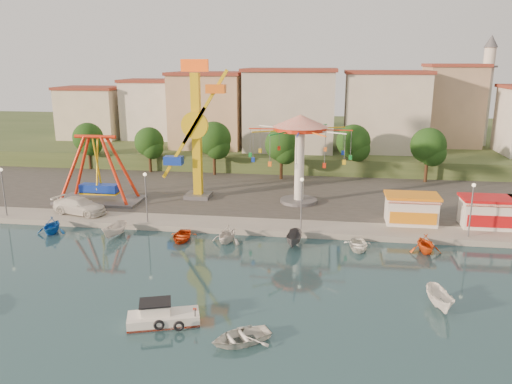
% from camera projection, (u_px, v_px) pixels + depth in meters
% --- Properties ---
extents(ground, '(200.00, 200.00, 0.00)m').
position_uv_depth(ground, '(188.00, 286.00, 38.75)').
color(ground, '#152F3A').
rests_on(ground, ground).
extents(quay_deck, '(200.00, 100.00, 0.60)m').
position_uv_depth(quay_deck, '(274.00, 148.00, 98.01)').
color(quay_deck, '#9E998E').
rests_on(quay_deck, ground).
extents(asphalt_pad, '(90.00, 28.00, 0.01)m').
position_uv_depth(asphalt_pad, '(249.00, 185.00, 67.31)').
color(asphalt_pad, '#4C4944').
rests_on(asphalt_pad, quay_deck).
extents(hill_terrace, '(200.00, 60.00, 3.00)m').
position_uv_depth(hill_terrace, '(277.00, 138.00, 102.49)').
color(hill_terrace, '#384C26').
rests_on(hill_terrace, ground).
extents(pirate_ship_ride, '(10.00, 5.00, 8.00)m').
position_uv_depth(pirate_ship_ride, '(98.00, 170.00, 58.80)').
color(pirate_ship_ride, '#59595E').
rests_on(pirate_ship_ride, quay_deck).
extents(kamikaze_tower, '(5.76, 3.10, 16.50)m').
position_uv_depth(kamikaze_tower, '(198.00, 134.00, 59.12)').
color(kamikaze_tower, '#59595E').
rests_on(kamikaze_tower, quay_deck).
extents(wave_swinger, '(11.60, 11.60, 10.40)m').
position_uv_depth(wave_swinger, '(300.00, 139.00, 57.37)').
color(wave_swinger, '#59595E').
rests_on(wave_swinger, quay_deck).
extents(booth_left, '(5.40, 3.78, 3.08)m').
position_uv_depth(booth_left, '(411.00, 209.00, 51.34)').
color(booth_left, white).
rests_on(booth_left, quay_deck).
extents(booth_mid, '(5.40, 3.78, 3.08)m').
position_uv_depth(booth_mid, '(488.00, 212.00, 50.32)').
color(booth_mid, white).
rests_on(booth_mid, quay_deck).
extents(lamp_post_0, '(0.14, 0.14, 5.00)m').
position_uv_depth(lamp_post_0, '(4.00, 193.00, 53.70)').
color(lamp_post_0, '#59595E').
rests_on(lamp_post_0, quay_deck).
extents(lamp_post_1, '(0.14, 0.14, 5.00)m').
position_uv_depth(lamp_post_1, '(146.00, 199.00, 51.50)').
color(lamp_post_1, '#59595E').
rests_on(lamp_post_1, quay_deck).
extents(lamp_post_2, '(0.14, 0.14, 5.00)m').
position_uv_depth(lamp_post_2, '(301.00, 205.00, 49.30)').
color(lamp_post_2, '#59595E').
rests_on(lamp_post_2, quay_deck).
extents(lamp_post_3, '(0.14, 0.14, 5.00)m').
position_uv_depth(lamp_post_3, '(471.00, 212.00, 47.10)').
color(lamp_post_3, '#59595E').
rests_on(lamp_post_3, quay_deck).
extents(tree_0, '(4.60, 4.60, 7.19)m').
position_uv_depth(tree_0, '(88.00, 138.00, 76.32)').
color(tree_0, '#382314').
rests_on(tree_0, quay_deck).
extents(tree_1, '(4.35, 4.35, 6.80)m').
position_uv_depth(tree_1, '(149.00, 142.00, 74.31)').
color(tree_1, '#382314').
rests_on(tree_1, quay_deck).
extents(tree_2, '(5.02, 5.02, 7.85)m').
position_uv_depth(tree_2, '(214.00, 139.00, 72.33)').
color(tree_2, '#382314').
rests_on(tree_2, quay_deck).
extents(tree_3, '(4.68, 4.68, 7.32)m').
position_uv_depth(tree_3, '(282.00, 145.00, 69.67)').
color(tree_3, '#382314').
rests_on(tree_3, quay_deck).
extents(tree_4, '(4.86, 4.86, 7.60)m').
position_uv_depth(tree_4, '(353.00, 142.00, 71.11)').
color(tree_4, '#382314').
rests_on(tree_4, quay_deck).
extents(tree_5, '(4.83, 4.83, 7.54)m').
position_uv_depth(tree_5, '(428.00, 146.00, 68.00)').
color(tree_5, '#382314').
rests_on(tree_5, quay_deck).
extents(building_0, '(9.26, 9.53, 11.87)m').
position_uv_depth(building_0, '(70.00, 109.00, 85.14)').
color(building_0, beige).
rests_on(building_0, hill_terrace).
extents(building_1, '(12.33, 9.01, 8.63)m').
position_uv_depth(building_1, '(149.00, 116.00, 88.99)').
color(building_1, silver).
rests_on(building_1, hill_terrace).
extents(building_2, '(11.95, 9.28, 11.23)m').
position_uv_depth(building_2, '(222.00, 110.00, 87.40)').
color(building_2, tan).
rests_on(building_2, hill_terrace).
extents(building_3, '(12.59, 10.50, 9.20)m').
position_uv_depth(building_3, '(299.00, 119.00, 82.74)').
color(building_3, beige).
rests_on(building_3, hill_terrace).
extents(building_4, '(10.75, 9.23, 9.24)m').
position_uv_depth(building_4, '(380.00, 118.00, 84.14)').
color(building_4, beige).
rests_on(building_4, hill_terrace).
extents(building_5, '(12.77, 10.96, 11.21)m').
position_uv_depth(building_5, '(466.00, 114.00, 80.27)').
color(building_5, tan).
rests_on(building_5, hill_terrace).
extents(minaret, '(2.80, 2.80, 18.00)m').
position_uv_depth(minaret, '(486.00, 88.00, 82.27)').
color(minaret, silver).
rests_on(minaret, hill_terrace).
extents(cabin_motorboat, '(5.01, 3.16, 1.65)m').
position_uv_depth(cabin_motorboat, '(162.00, 317.00, 33.07)').
color(cabin_motorboat, white).
rests_on(cabin_motorboat, ground).
extents(rowboat_b, '(4.72, 4.39, 0.80)m').
position_uv_depth(rowboat_b, '(241.00, 337.00, 30.84)').
color(rowboat_b, white).
rests_on(rowboat_b, ground).
extents(skiff, '(1.88, 3.77, 1.39)m').
position_uv_depth(skiff, '(440.00, 299.00, 35.00)').
color(skiff, white).
rests_on(skiff, ground).
extents(van, '(6.53, 3.84, 1.77)m').
position_uv_depth(van, '(80.00, 206.00, 54.78)').
color(van, silver).
rests_on(van, quay_deck).
extents(moored_boat_1, '(3.20, 3.59, 1.72)m').
position_uv_depth(moored_boat_1, '(51.00, 225.00, 50.24)').
color(moored_boat_1, blue).
rests_on(moored_boat_1, ground).
extents(moored_boat_2, '(2.08, 3.76, 1.37)m').
position_uv_depth(moored_boat_2, '(115.00, 230.00, 49.36)').
color(moored_boat_2, silver).
rests_on(moored_boat_2, ground).
extents(moored_boat_3, '(2.85, 3.81, 0.75)m').
position_uv_depth(moored_boat_3, '(182.00, 236.00, 48.50)').
color(moored_boat_3, red).
rests_on(moored_boat_3, ground).
extents(moored_boat_4, '(3.53, 3.85, 1.71)m').
position_uv_depth(moored_boat_4, '(227.00, 234.00, 47.76)').
color(moored_boat_4, silver).
rests_on(moored_boat_4, ground).
extents(moored_boat_5, '(1.62, 3.65, 1.37)m').
position_uv_depth(moored_boat_5, '(294.00, 239.00, 46.91)').
color(moored_boat_5, '#4F4F53').
rests_on(moored_boat_5, ground).
extents(moored_boat_6, '(2.56, 3.58, 0.74)m').
position_uv_depth(moored_boat_6, '(358.00, 245.00, 46.18)').
color(moored_boat_6, white).
rests_on(moored_boat_6, ground).
extents(moored_boat_7, '(3.24, 3.62, 1.72)m').
position_uv_depth(moored_boat_7, '(426.00, 244.00, 45.23)').
color(moored_boat_7, '#E24E14').
rests_on(moored_boat_7, ground).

